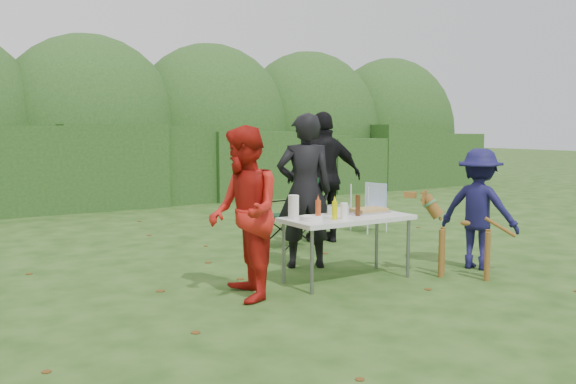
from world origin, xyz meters
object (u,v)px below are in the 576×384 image
person_cook (305,191)px  dog (465,236)px  person_red_jacket (244,213)px  beer_bottle (358,205)px  folding_table (347,221)px  lawn_chair (369,207)px  mustard_bottle (335,210)px  ketchup_bottle (318,210)px  person_black_puffy (325,177)px  child (479,209)px  camping_chair (290,212)px  paper_towel_roll (294,207)px

person_cook → dog: size_ratio=1.88×
person_red_jacket → beer_bottle: bearing=105.9°
folding_table → lawn_chair: (2.35, 2.44, -0.28)m
mustard_bottle → lawn_chair: bearing=44.3°
person_cook → person_red_jacket: person_cook is taller
mustard_bottle → ketchup_bottle: bearing=169.3°
dog → beer_bottle: beer_bottle is taller
ketchup_bottle → beer_bottle: size_ratio=0.92×
person_black_puffy → ketchup_bottle: bearing=68.4°
lawn_chair → person_black_puffy: bearing=2.4°
dog → mustard_bottle: 1.63m
mustard_bottle → child: bearing=-8.2°
dog → child: bearing=-103.7°
person_cook → ketchup_bottle: 0.98m
child → beer_bottle: 1.67m
folding_table → camping_chair: size_ratio=1.44×
person_black_puffy → paper_towel_roll: 2.58m
person_cook → beer_bottle: person_cook is taller
paper_towel_roll → person_cook: bearing=47.7°
person_cook → mustard_bottle: bearing=101.1°
folding_table → child: size_ratio=1.01×
dog → paper_towel_roll: size_ratio=3.94×
mustard_bottle → ketchup_bottle: ketchup_bottle is taller
dog → mustard_bottle: (-1.50, 0.52, 0.35)m
child → mustard_bottle: child is taller
person_cook → beer_bottle: 0.87m
person_red_jacket → ketchup_bottle: 0.91m
child → dog: child is taller
ketchup_bottle → beer_bottle: bearing=3.0°
person_black_puffy → camping_chair: (-0.66, -0.07, -0.47)m
person_cook → camping_chair: (0.54, 1.18, -0.44)m
folding_table → person_cook: size_ratio=0.78×
folding_table → dog: 1.41m
folding_table → ketchup_bottle: size_ratio=6.82×
person_cook → ketchup_bottle: bearing=89.3°
lawn_chair → mustard_bottle: size_ratio=4.08×
child → folding_table: bearing=55.7°
lawn_chair → paper_towel_roll: 3.74m
camping_chair → ketchup_bottle: size_ratio=4.74×
person_red_jacket → child: (3.11, -0.33, -0.14)m
folding_table → person_red_jacket: 1.38m
person_red_jacket → beer_bottle: (1.49, 0.03, -0.02)m
person_red_jacket → camping_chair: 2.81m
folding_table → dog: bearing=-26.5°
paper_towel_roll → lawn_chair: bearing=37.3°
person_red_jacket → dog: bearing=92.7°
dog → camping_chair: (-0.74, 2.62, 0.03)m
person_cook → lawn_chair: bearing=-121.3°
folding_table → camping_chair: 2.07m
person_black_puffy → beer_bottle: 2.35m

